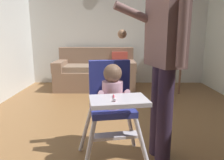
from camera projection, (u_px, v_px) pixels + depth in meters
ground at (123, 144)px, 2.35m from camera, size 5.63×7.25×0.10m
wall_far at (118, 24)px, 4.84m from camera, size 4.83×0.06×2.74m
couch at (96, 73)px, 4.55m from camera, size 1.66×0.86×0.86m
high_chair at (112, 97)px, 1.77m from camera, size 0.69×0.79×0.93m
adult_standing at (163, 60)px, 1.83m from camera, size 0.60×0.49×1.63m
side_table at (169, 73)px, 4.23m from camera, size 0.40×0.40×0.52m
sippy_cup at (171, 64)px, 4.19m from camera, size 0.07×0.07×0.10m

